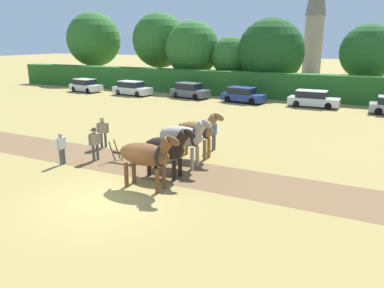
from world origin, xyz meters
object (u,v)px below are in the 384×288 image
(draft_horse_lead_left, at_px, (147,155))
(tree_center_right, at_px, (271,52))
(draft_horse_lead_right, at_px, (166,148))
(farmer_onlooker_left, at_px, (61,146))
(tree_right, at_px, (368,52))
(plow, at_px, (127,157))
(farmer_at_plow, at_px, (95,142))
(parked_car_left, at_px, (132,88))
(church_spire, at_px, (316,5))
(parked_car_far_left, at_px, (86,86))
(draft_horse_trail_right, at_px, (197,130))
(tree_left, at_px, (160,40))
(tree_far_left, at_px, (94,40))
(draft_horse_trail_left, at_px, (183,137))
(farmer_beside_team, at_px, (214,133))
(parked_car_center, at_px, (243,95))
(parked_car_center_left, at_px, (190,91))
(parked_car_center_right, at_px, (313,99))
(farmer_onlooker_right, at_px, (103,130))
(tree_center_left, at_px, (193,49))
(tree_center, at_px, (231,57))

(draft_horse_lead_left, bearing_deg, tree_center_right, 95.97)
(draft_horse_lead_right, bearing_deg, farmer_onlooker_left, -171.45)
(tree_right, xyz_separation_m, plow, (-9.97, -28.87, -4.37))
(farmer_at_plow, bearing_deg, parked_car_left, 146.60)
(church_spire, distance_m, draft_horse_lead_right, 54.81)
(draft_horse_lead_right, distance_m, parked_car_far_left, 30.63)
(draft_horse_trail_right, xyz_separation_m, parked_car_left, (-16.05, 17.69, -0.71))
(tree_left, xyz_separation_m, draft_horse_lead_left, (18.09, -32.41, -4.40))
(church_spire, bearing_deg, tree_far_left, -138.91)
(draft_horse_trail_left, distance_m, farmer_beside_team, 3.24)
(tree_far_left, xyz_separation_m, parked_car_center, (25.33, -9.10, -5.23))
(draft_horse_trail_left, height_order, parked_car_far_left, draft_horse_trail_left)
(farmer_beside_team, bearing_deg, draft_horse_trail_left, -100.26)
(parked_car_center_left, bearing_deg, farmer_onlooker_left, -68.81)
(tree_right, distance_m, church_spire, 26.60)
(tree_far_left, bearing_deg, parked_car_center_right, -15.46)
(draft_horse_trail_left, relative_size, parked_car_center, 0.66)
(farmer_at_plow, relative_size, farmer_beside_team, 0.99)
(parked_car_center_left, bearing_deg, draft_horse_trail_right, -51.76)
(draft_horse_trail_right, height_order, farmer_beside_team, draft_horse_trail_right)
(farmer_onlooker_left, xyz_separation_m, parked_car_center_left, (-3.84, 22.39, -0.16))
(plow, xyz_separation_m, parked_car_far_left, (-19.76, 19.95, 0.39))
(parked_car_far_left, distance_m, parked_car_center_left, 13.22)
(draft_horse_lead_right, height_order, farmer_beside_team, draft_horse_lead_right)
(tree_far_left, relative_size, farmer_onlooker_right, 5.63)
(draft_horse_trail_right, height_order, parked_car_center_left, draft_horse_trail_right)
(farmer_onlooker_left, bearing_deg, draft_horse_lead_right, 5.52)
(draft_horse_lead_left, height_order, plow, draft_horse_lead_left)
(draft_horse_trail_left, bearing_deg, draft_horse_lead_right, -89.72)
(tree_far_left, distance_m, church_spire, 36.22)
(church_spire, height_order, parked_car_left, church_spire)
(tree_center_left, xyz_separation_m, draft_horse_trail_left, (12.23, -27.00, -3.41))
(farmer_at_plow, height_order, farmer_onlooker_left, farmer_at_plow)
(tree_right, height_order, draft_horse_trail_right, tree_right)
(farmer_onlooker_right, relative_size, parked_car_left, 0.37)
(farmer_at_plow, bearing_deg, farmer_beside_team, 68.88)
(tree_far_left, distance_m, draft_horse_lead_left, 43.09)
(tree_center_left, xyz_separation_m, tree_center_right, (9.53, 0.31, -0.31))
(tree_left, xyz_separation_m, tree_center_right, (15.45, -1.95, -1.26))
(church_spire, height_order, draft_horse_trail_left, church_spire)
(parked_car_center_right, bearing_deg, draft_horse_trail_right, -98.38)
(parked_car_center_right, bearing_deg, draft_horse_lead_left, -96.60)
(tree_left, xyz_separation_m, parked_car_center_left, (8.83, -9.17, -5.09))
(plow, bearing_deg, tree_center_left, 109.90)
(parked_car_far_left, xyz_separation_m, parked_car_center_right, (25.74, 0.70, 0.00))
(tree_far_left, bearing_deg, draft_horse_trail_right, -43.41)
(draft_horse_trail_left, distance_m, draft_horse_trail_right, 1.58)
(tree_right, distance_m, parked_car_far_left, 31.29)
(parked_car_center, bearing_deg, tree_center, 127.22)
(tree_center, relative_size, farmer_onlooker_left, 4.00)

